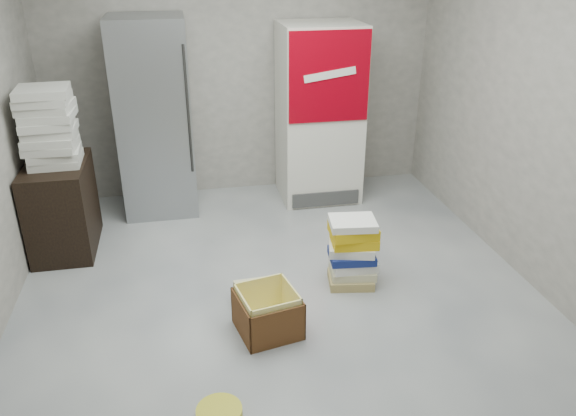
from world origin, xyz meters
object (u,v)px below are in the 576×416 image
(phonebook_stack_main, at_px, (352,251))
(wood_shelf, at_px, (62,207))
(coke_cooler, at_px, (319,114))
(steel_fridge, at_px, (155,118))
(cardboard_box, at_px, (268,315))

(phonebook_stack_main, bearing_deg, wood_shelf, 161.48)
(coke_cooler, relative_size, wood_shelf, 2.25)
(steel_fridge, bearing_deg, phonebook_stack_main, -50.15)
(steel_fridge, bearing_deg, coke_cooler, -0.18)
(steel_fridge, xyz_separation_m, phonebook_stack_main, (1.49, -1.78, -0.66))
(wood_shelf, height_order, cardboard_box, wood_shelf)
(phonebook_stack_main, bearing_deg, coke_cooler, 90.76)
(cardboard_box, bearing_deg, steel_fridge, 96.15)
(coke_cooler, distance_m, phonebook_stack_main, 1.89)
(steel_fridge, bearing_deg, cardboard_box, -72.14)
(steel_fridge, height_order, wood_shelf, steel_fridge)
(wood_shelf, relative_size, cardboard_box, 1.68)
(wood_shelf, bearing_deg, steel_fridge, 41.31)
(steel_fridge, height_order, coke_cooler, steel_fridge)
(coke_cooler, bearing_deg, phonebook_stack_main, -95.17)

